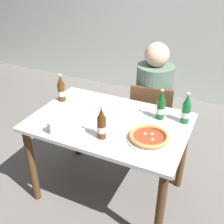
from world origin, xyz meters
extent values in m
plane|color=slate|center=(0.00, 0.00, 0.00)|extent=(8.00, 8.00, 0.00)
cube|color=silver|center=(0.00, 2.20, 1.30)|extent=(7.00, 0.10, 2.60)
cube|color=silver|center=(0.00, 0.00, 0.73)|extent=(1.20, 0.80, 0.03)
cylinder|color=brown|center=(-0.54, -0.34, 0.36)|extent=(0.06, 0.06, 0.72)
cylinder|color=brown|center=(0.54, -0.34, 0.36)|extent=(0.06, 0.06, 0.72)
cylinder|color=brown|center=(-0.54, 0.34, 0.36)|extent=(0.06, 0.06, 0.72)
cylinder|color=brown|center=(0.54, 0.34, 0.36)|extent=(0.06, 0.06, 0.72)
cube|color=brown|center=(0.15, 0.68, 0.43)|extent=(0.45, 0.45, 0.04)
cube|color=brown|center=(0.17, 0.50, 0.65)|extent=(0.38, 0.09, 0.40)
cylinder|color=brown|center=(0.29, 0.87, 0.21)|extent=(0.04, 0.04, 0.41)
cylinder|color=brown|center=(-0.04, 0.82, 0.21)|extent=(0.04, 0.04, 0.41)
cylinder|color=brown|center=(0.34, 0.54, 0.21)|extent=(0.04, 0.04, 0.41)
cylinder|color=brown|center=(0.00, 0.49, 0.21)|extent=(0.04, 0.04, 0.41)
cube|color=#2D3342|center=(0.15, 0.66, 0.23)|extent=(0.32, 0.28, 0.45)
cylinder|color=slate|center=(0.15, 0.66, 0.73)|extent=(0.34, 0.34, 0.55)
sphere|color=beige|center=(0.15, 0.66, 1.10)|extent=(0.22, 0.22, 0.22)
cylinder|color=white|center=(0.36, -0.11, 0.76)|extent=(0.31, 0.31, 0.01)
cylinder|color=#BC381E|center=(0.36, -0.11, 0.77)|extent=(0.22, 0.22, 0.01)
torus|color=#B78447|center=(0.36, -0.11, 0.78)|extent=(0.28, 0.28, 0.03)
sphere|color=silver|center=(0.32, -0.08, 0.77)|extent=(0.02, 0.02, 0.02)
sphere|color=silver|center=(0.39, -0.13, 0.77)|extent=(0.02, 0.02, 0.02)
sphere|color=silver|center=(0.36, -0.06, 0.77)|extent=(0.02, 0.02, 0.02)
cylinder|color=#512D0F|center=(-0.52, 0.13, 0.83)|extent=(0.06, 0.06, 0.16)
cone|color=#512D0F|center=(-0.52, 0.13, 0.95)|extent=(0.05, 0.05, 0.07)
cylinder|color=#B7B7BC|center=(-0.52, 0.13, 0.99)|extent=(0.03, 0.03, 0.01)
cylinder|color=white|center=(-0.52, 0.13, 0.82)|extent=(0.07, 0.07, 0.04)
cylinder|color=#196B2D|center=(0.53, 0.22, 0.83)|extent=(0.06, 0.06, 0.16)
cone|color=#196B2D|center=(0.53, 0.22, 0.95)|extent=(0.05, 0.05, 0.07)
cylinder|color=#B7B7BC|center=(0.53, 0.22, 0.99)|extent=(0.03, 0.03, 0.01)
cylinder|color=white|center=(0.53, 0.22, 0.82)|extent=(0.07, 0.07, 0.04)
cylinder|color=#14591E|center=(0.34, 0.20, 0.83)|extent=(0.06, 0.06, 0.16)
cone|color=#14591E|center=(0.34, 0.20, 0.95)|extent=(0.05, 0.05, 0.07)
cylinder|color=#B7B7BC|center=(0.34, 0.20, 0.99)|extent=(0.03, 0.03, 0.01)
cylinder|color=white|center=(0.34, 0.20, 0.82)|extent=(0.07, 0.07, 0.04)
cylinder|color=#512D0F|center=(0.05, -0.22, 0.83)|extent=(0.06, 0.06, 0.16)
cone|color=#512D0F|center=(0.05, -0.22, 0.95)|extent=(0.05, 0.05, 0.07)
cylinder|color=#B7B7BC|center=(0.05, -0.22, 0.99)|extent=(0.03, 0.03, 0.01)
cylinder|color=white|center=(0.05, -0.22, 0.82)|extent=(0.07, 0.07, 0.04)
cube|color=white|center=(-0.18, -0.11, 0.75)|extent=(0.21, 0.21, 0.00)
cube|color=silver|center=(-0.16, -0.11, 0.76)|extent=(0.08, 0.18, 0.00)
cube|color=silver|center=(-0.20, -0.11, 0.76)|extent=(0.03, 0.17, 0.00)
cylinder|color=white|center=(-0.29, -0.32, 0.80)|extent=(0.07, 0.07, 0.09)
camera|label=1|loc=(0.78, -1.60, 1.85)|focal=43.54mm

